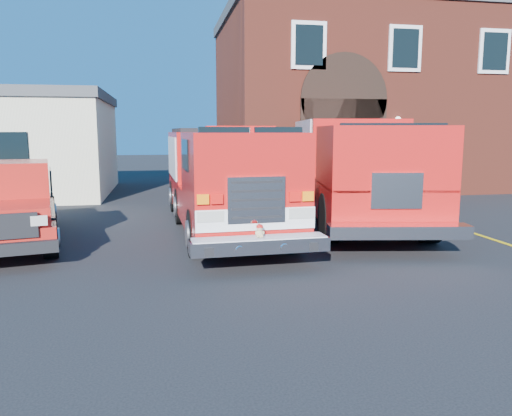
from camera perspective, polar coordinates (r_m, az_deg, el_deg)
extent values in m
plane|color=black|center=(10.73, -1.20, -5.92)|extent=(100.00, 100.00, 0.00)
cube|color=#E0B60B|center=(14.18, 24.97, -3.11)|extent=(0.12, 3.00, 0.01)
cube|color=#E0B60B|center=(16.66, 18.98, -1.10)|extent=(0.12, 3.00, 0.01)
cube|color=#E0B60B|center=(19.28, 14.59, 0.38)|extent=(0.12, 3.00, 0.01)
cube|color=maroon|center=(26.53, 13.36, 11.29)|extent=(15.00, 10.00, 8.00)
cube|color=#434649|center=(27.06, 13.69, 20.20)|extent=(15.20, 10.20, 0.50)
cube|color=black|center=(20.54, 9.90, 6.62)|extent=(3.60, 0.12, 4.00)
cylinder|color=black|center=(20.56, 10.05, 12.19)|extent=(3.60, 0.12, 3.60)
cube|color=black|center=(20.29, 6.07, 18.01)|extent=(1.40, 0.10, 1.80)
cube|color=black|center=(21.75, 16.68, 17.07)|extent=(1.40, 0.10, 1.80)
cube|color=black|center=(23.81, 25.61, 15.84)|extent=(1.40, 0.10, 1.80)
cube|color=black|center=(19.93, -26.25, 5.79)|extent=(1.20, 0.10, 1.40)
cylinder|color=black|center=(10.92, -6.88, -2.87)|extent=(0.38, 1.07, 1.06)
cylinder|color=black|center=(11.33, 3.82, -2.40)|extent=(0.38, 1.07, 1.06)
cube|color=red|center=(14.01, -3.95, 0.94)|extent=(2.73, 8.73, 0.86)
cube|color=red|center=(16.09, -5.24, 5.88)|extent=(2.56, 4.32, 1.54)
cube|color=red|center=(11.17, -1.76, 4.91)|extent=(2.52, 3.16, 1.44)
cube|color=black|center=(9.97, -0.42, 6.67)|extent=(2.11, 0.16, 0.90)
cube|color=red|center=(11.14, -1.78, 9.01)|extent=(1.55, 0.39, 0.13)
cube|color=white|center=(9.77, 0.05, -1.31)|extent=(2.40, 0.15, 0.42)
cube|color=silver|center=(9.70, 0.06, 0.91)|extent=(1.15, 0.10, 0.90)
cube|color=silver|center=(9.60, 0.41, -4.24)|extent=(2.71, 0.63, 0.27)
cube|color=#B7B7BF|center=(15.97, -9.56, 5.77)|extent=(0.17, 3.46, 1.25)
cube|color=#B7B7BF|center=(16.30, -0.99, 5.95)|extent=(0.17, 3.46, 1.25)
sphere|color=tan|center=(9.56, 0.41, -2.96)|extent=(0.16, 0.16, 0.15)
sphere|color=tan|center=(9.53, 0.42, -2.32)|extent=(0.13, 0.13, 0.12)
sphere|color=tan|center=(9.52, 0.12, -2.05)|extent=(0.05, 0.05, 0.05)
sphere|color=tan|center=(9.54, 0.67, -2.03)|extent=(0.05, 0.05, 0.05)
ellipsoid|color=red|center=(9.53, 0.41, -2.08)|extent=(0.13, 0.13, 0.07)
cylinder|color=red|center=(9.52, 0.43, -2.20)|extent=(0.15, 0.15, 0.01)
cylinder|color=black|center=(11.64, -22.46, -3.22)|extent=(0.48, 0.91, 0.87)
cube|color=#B31D16|center=(13.64, -26.57, -1.12)|extent=(3.36, 6.31, 0.49)
cube|color=#B31D16|center=(13.21, -26.92, 2.38)|extent=(2.36, 2.33, 1.09)
cube|color=#B31D16|center=(15.30, -26.26, 1.53)|extent=(2.43, 2.65, 0.60)
cylinder|color=black|center=(12.33, 8.36, -1.16)|extent=(0.60, 1.28, 1.23)
cylinder|color=black|center=(12.95, 19.14, -1.09)|extent=(0.60, 1.28, 1.23)
cube|color=red|center=(15.54, 11.03, 2.05)|extent=(4.28, 9.27, 1.00)
cube|color=red|center=(17.09, 10.01, 6.99)|extent=(3.71, 5.97, 1.67)
cube|color=red|center=(12.42, 14.14, 5.73)|extent=(3.21, 3.12, 1.45)
cube|color=#B7B7BF|center=(16.89, 5.28, 6.68)|extent=(0.85, 4.62, 1.90)
cube|color=#B7B7BF|center=(17.41, 14.58, 6.50)|extent=(0.85, 4.62, 1.90)
cube|color=silver|center=(11.05, 15.99, -2.56)|extent=(3.05, 1.01, 0.28)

